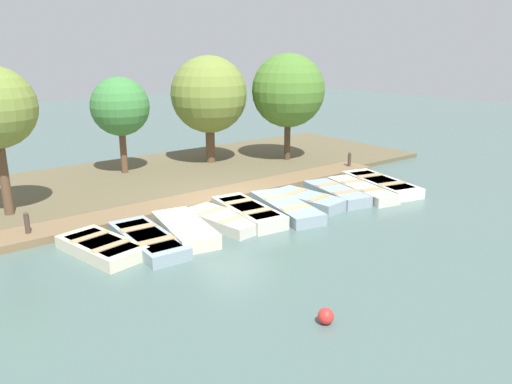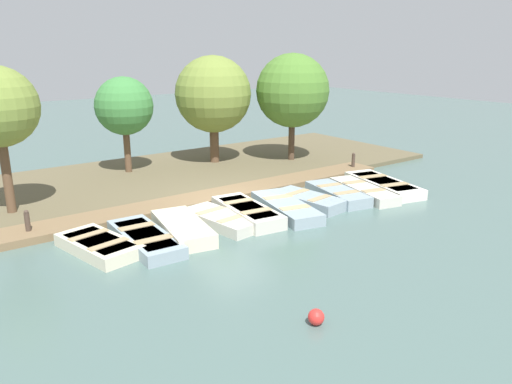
% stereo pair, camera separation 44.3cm
% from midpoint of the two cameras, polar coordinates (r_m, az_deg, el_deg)
% --- Properties ---
extents(ground_plane, '(80.00, 80.00, 0.00)m').
position_cam_midpoint_polar(ground_plane, '(17.30, -3.28, -1.73)').
color(ground_plane, '#4C6660').
extents(shore_bank, '(8.00, 24.00, 0.18)m').
position_cam_midpoint_polar(shore_bank, '(21.43, -10.91, 1.81)').
color(shore_bank, brown).
rests_on(shore_bank, ground_plane).
extents(dock_walkway, '(1.36, 15.44, 0.23)m').
position_cam_midpoint_polar(dock_walkway, '(18.16, -5.29, -0.52)').
color(dock_walkway, brown).
rests_on(dock_walkway, ground_plane).
extents(rowboat_0, '(2.81, 1.73, 0.37)m').
position_cam_midpoint_polar(rowboat_0, '(14.13, -18.13, -6.00)').
color(rowboat_0, beige).
rests_on(rowboat_0, ground_plane).
extents(rowboat_1, '(3.26, 1.27, 0.37)m').
position_cam_midpoint_polar(rowboat_1, '(14.31, -13.18, -5.32)').
color(rowboat_1, '#8C9EA8').
rests_on(rowboat_1, ground_plane).
extents(rowboat_2, '(3.04, 1.63, 0.44)m').
position_cam_midpoint_polar(rowboat_2, '(14.80, -9.03, -4.17)').
color(rowboat_2, beige).
rests_on(rowboat_2, ground_plane).
extents(rowboat_3, '(2.85, 1.49, 0.37)m').
position_cam_midpoint_polar(rowboat_3, '(15.53, -4.70, -3.18)').
color(rowboat_3, beige).
rests_on(rowboat_3, ground_plane).
extents(rowboat_4, '(3.20, 1.47, 0.44)m').
position_cam_midpoint_polar(rowboat_4, '(16.07, -1.73, -2.31)').
color(rowboat_4, beige).
rests_on(rowboat_4, ground_plane).
extents(rowboat_5, '(3.48, 1.80, 0.40)m').
position_cam_midpoint_polar(rowboat_5, '(16.65, 2.69, -1.74)').
color(rowboat_5, '#8C9EA8').
rests_on(rowboat_5, ground_plane).
extents(rowboat_6, '(2.77, 1.46, 0.40)m').
position_cam_midpoint_polar(rowboat_6, '(17.49, 5.20, -0.89)').
color(rowboat_6, '#8C9EA8').
rests_on(rowboat_6, ground_plane).
extents(rowboat_7, '(3.01, 1.59, 0.41)m').
position_cam_midpoint_polar(rowboat_7, '(18.40, 8.46, -0.12)').
color(rowboat_7, '#8C9EA8').
rests_on(rowboat_7, ground_plane).
extents(rowboat_8, '(3.39, 1.66, 0.38)m').
position_cam_midpoint_polar(rowboat_8, '(19.03, 11.31, 0.24)').
color(rowboat_8, beige).
rests_on(rowboat_8, ground_plane).
extents(rowboat_9, '(3.72, 2.01, 0.40)m').
position_cam_midpoint_polar(rowboat_9, '(19.96, 13.43, 0.90)').
color(rowboat_9, silver).
rests_on(rowboat_9, ground_plane).
extents(mooring_post_near, '(0.15, 0.15, 0.86)m').
position_cam_midpoint_polar(mooring_post_near, '(15.72, -25.40, -3.55)').
color(mooring_post_near, '#47382D').
rests_on(mooring_post_near, ground_plane).
extents(mooring_post_far, '(0.15, 0.15, 0.86)m').
position_cam_midpoint_polar(mooring_post_far, '(22.49, 10.06, 3.44)').
color(mooring_post_far, '#47382D').
rests_on(mooring_post_far, ground_plane).
extents(buoy, '(0.33, 0.33, 0.33)m').
position_cam_midpoint_polar(buoy, '(10.34, 6.74, -13.91)').
color(buoy, red).
rests_on(buoy, ground_plane).
extents(park_tree_left, '(2.40, 2.40, 4.18)m').
position_cam_midpoint_polar(park_tree_left, '(21.56, -15.85, 9.34)').
color(park_tree_left, brown).
rests_on(park_tree_left, ground_plane).
extents(park_tree_center, '(3.42, 3.42, 4.99)m').
position_cam_midpoint_polar(park_tree_center, '(22.85, -5.95, 10.99)').
color(park_tree_center, brown).
rests_on(park_tree_center, ground_plane).
extents(park_tree_right, '(3.35, 3.35, 5.08)m').
position_cam_midpoint_polar(park_tree_right, '(23.32, 3.14, 11.48)').
color(park_tree_right, '#4C3828').
rests_on(park_tree_right, ground_plane).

